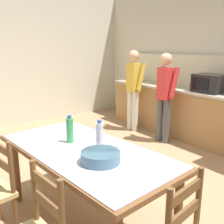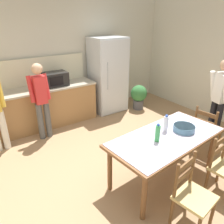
{
  "view_description": "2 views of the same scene",
  "coord_description": "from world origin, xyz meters",
  "px_view_note": "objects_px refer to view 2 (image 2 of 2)",
  "views": [
    {
      "loc": [
        2.45,
        -1.73,
        1.67
      ],
      "look_at": [
        0.08,
        0.04,
        0.93
      ],
      "focal_mm": 42.0,
      "sensor_mm": 36.0,
      "label": 1
    },
    {
      "loc": [
        -1.7,
        -2.43,
        2.38
      ],
      "look_at": [
        0.02,
        0.1,
        1.01
      ],
      "focal_mm": 35.0,
      "sensor_mm": 36.0,
      "label": 2
    }
  ],
  "objects_px": {
    "bottle_near_centre": "(158,133)",
    "chair_head_end": "(206,130)",
    "refrigerator": "(108,75)",
    "person_by_table": "(219,97)",
    "microwave": "(56,79)",
    "potted_plant": "(139,95)",
    "serving_bowl": "(184,128)",
    "person_at_counter": "(41,98)",
    "bottle_off_centre": "(166,124)",
    "chair_side_near_left": "(192,195)",
    "dining_table": "(166,141)"
  },
  "relations": [
    {
      "from": "dining_table",
      "to": "chair_head_end",
      "type": "height_order",
      "value": "chair_head_end"
    },
    {
      "from": "bottle_off_centre",
      "to": "potted_plant",
      "type": "bearing_deg",
      "value": 57.56
    },
    {
      "from": "serving_bowl",
      "to": "chair_side_near_left",
      "type": "xyz_separation_m",
      "value": [
        -0.67,
        -0.72,
        -0.38
      ]
    },
    {
      "from": "serving_bowl",
      "to": "person_by_table",
      "type": "xyz_separation_m",
      "value": [
        1.42,
        0.33,
        0.11
      ]
    },
    {
      "from": "microwave",
      "to": "chair_head_end",
      "type": "xyz_separation_m",
      "value": [
        1.78,
        -2.71,
        -0.63
      ]
    },
    {
      "from": "refrigerator",
      "to": "person_by_table",
      "type": "bearing_deg",
      "value": -69.45
    },
    {
      "from": "microwave",
      "to": "chair_side_near_left",
      "type": "xyz_separation_m",
      "value": [
        0.24,
        -3.57,
        -0.63
      ]
    },
    {
      "from": "microwave",
      "to": "bottle_off_centre",
      "type": "bearing_deg",
      "value": -76.07
    },
    {
      "from": "potted_plant",
      "to": "serving_bowl",
      "type": "bearing_deg",
      "value": -116.34
    },
    {
      "from": "microwave",
      "to": "serving_bowl",
      "type": "distance_m",
      "value": 3.0
    },
    {
      "from": "refrigerator",
      "to": "potted_plant",
      "type": "xyz_separation_m",
      "value": [
        0.7,
        -0.43,
        -0.56
      ]
    },
    {
      "from": "refrigerator",
      "to": "bottle_off_centre",
      "type": "relative_size",
      "value": 7.01
    },
    {
      "from": "chair_side_near_left",
      "to": "chair_head_end",
      "type": "height_order",
      "value": "same"
    },
    {
      "from": "chair_head_end",
      "to": "person_at_counter",
      "type": "relative_size",
      "value": 0.58
    },
    {
      "from": "bottle_near_centre",
      "to": "person_by_table",
      "type": "height_order",
      "value": "person_by_table"
    },
    {
      "from": "dining_table",
      "to": "potted_plant",
      "type": "distance_m",
      "value": 2.82
    },
    {
      "from": "refrigerator",
      "to": "chair_side_near_left",
      "type": "relative_size",
      "value": 2.08
    },
    {
      "from": "person_at_counter",
      "to": "microwave",
      "type": "bearing_deg",
      "value": -44.99
    },
    {
      "from": "chair_side_near_left",
      "to": "potted_plant",
      "type": "bearing_deg",
      "value": 50.66
    },
    {
      "from": "bottle_off_centre",
      "to": "potted_plant",
      "type": "height_order",
      "value": "bottle_off_centre"
    },
    {
      "from": "dining_table",
      "to": "serving_bowl",
      "type": "distance_m",
      "value": 0.35
    },
    {
      "from": "bottle_off_centre",
      "to": "person_by_table",
      "type": "distance_m",
      "value": 1.67
    },
    {
      "from": "microwave",
      "to": "chair_head_end",
      "type": "bearing_deg",
      "value": -56.73
    },
    {
      "from": "dining_table",
      "to": "potted_plant",
      "type": "relative_size",
      "value": 2.81
    },
    {
      "from": "refrigerator",
      "to": "person_by_table",
      "type": "xyz_separation_m",
      "value": [
        0.94,
        -2.5,
        -0.02
      ]
    },
    {
      "from": "refrigerator",
      "to": "person_by_table",
      "type": "height_order",
      "value": "refrigerator"
    },
    {
      "from": "microwave",
      "to": "chair_side_near_left",
      "type": "relative_size",
      "value": 0.55
    },
    {
      "from": "dining_table",
      "to": "chair_side_near_left",
      "type": "relative_size",
      "value": 2.06
    },
    {
      "from": "refrigerator",
      "to": "bottle_near_centre",
      "type": "distance_m",
      "value": 3.0
    },
    {
      "from": "bottle_near_centre",
      "to": "chair_side_near_left",
      "type": "height_order",
      "value": "bottle_near_centre"
    },
    {
      "from": "serving_bowl",
      "to": "bottle_off_centre",
      "type": "bearing_deg",
      "value": 147.35
    },
    {
      "from": "bottle_off_centre",
      "to": "person_by_table",
      "type": "height_order",
      "value": "person_by_table"
    },
    {
      "from": "person_by_table",
      "to": "potted_plant",
      "type": "relative_size",
      "value": 2.47
    },
    {
      "from": "refrigerator",
      "to": "potted_plant",
      "type": "distance_m",
      "value": 1.0
    },
    {
      "from": "bottle_off_centre",
      "to": "chair_side_near_left",
      "type": "height_order",
      "value": "bottle_off_centre"
    },
    {
      "from": "refrigerator",
      "to": "bottle_off_centre",
      "type": "height_order",
      "value": "refrigerator"
    },
    {
      "from": "chair_side_near_left",
      "to": "potted_plant",
      "type": "xyz_separation_m",
      "value": [
        1.86,
        3.12,
        -0.06
      ]
    },
    {
      "from": "dining_table",
      "to": "serving_bowl",
      "type": "relative_size",
      "value": 5.86
    },
    {
      "from": "refrigerator",
      "to": "bottle_off_centre",
      "type": "distance_m",
      "value": 2.77
    },
    {
      "from": "microwave",
      "to": "potted_plant",
      "type": "relative_size",
      "value": 0.75
    },
    {
      "from": "serving_bowl",
      "to": "chair_side_near_left",
      "type": "height_order",
      "value": "chair_side_near_left"
    },
    {
      "from": "bottle_near_centre",
      "to": "chair_head_end",
      "type": "relative_size",
      "value": 0.3
    },
    {
      "from": "person_by_table",
      "to": "potted_plant",
      "type": "bearing_deg",
      "value": -68.36
    },
    {
      "from": "bottle_near_centre",
      "to": "chair_head_end",
      "type": "distance_m",
      "value": 1.49
    },
    {
      "from": "bottle_near_centre",
      "to": "person_at_counter",
      "type": "distance_m",
      "value": 2.47
    },
    {
      "from": "dining_table",
      "to": "microwave",
      "type": "bearing_deg",
      "value": 101.81
    },
    {
      "from": "serving_bowl",
      "to": "chair_head_end",
      "type": "distance_m",
      "value": 0.96
    },
    {
      "from": "chair_side_near_left",
      "to": "person_by_table",
      "type": "relative_size",
      "value": 0.55
    },
    {
      "from": "microwave",
      "to": "chair_side_near_left",
      "type": "bearing_deg",
      "value": -86.13
    },
    {
      "from": "person_at_counter",
      "to": "chair_side_near_left",
      "type": "bearing_deg",
      "value": -166.0
    }
  ]
}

